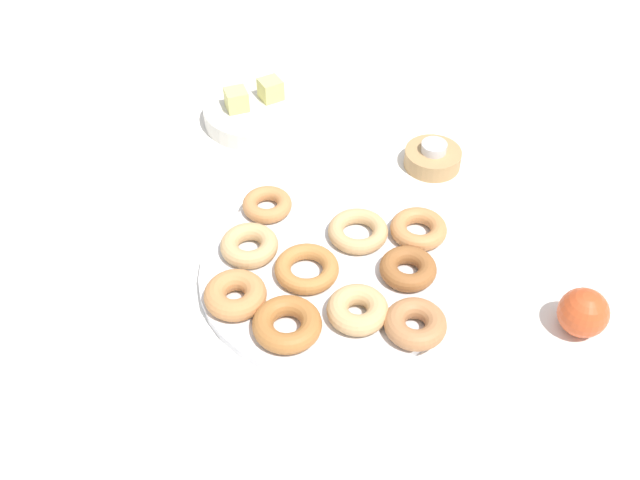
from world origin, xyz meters
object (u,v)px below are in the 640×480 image
donut_6 (235,295)px  candle_holder (433,158)px  donut_7 (418,229)px  donut_8 (249,245)px  donut_3 (308,271)px  apple (583,313)px  donut_0 (287,324)px  melon_chunk_right (271,89)px  donut_4 (408,269)px  fruit_bowl (256,113)px  donut_5 (415,324)px  melon_chunk_left (236,100)px  tealight (434,147)px  donut_2 (267,205)px  donut_9 (358,310)px  donut_plate (326,273)px  donut_1 (358,231)px

donut_6 → candle_holder: size_ratio=0.91×
donut_7 → donut_8: size_ratio=1.00×
donut_3 → apple: 0.36m
donut_0 → melon_chunk_right: 0.51m
donut_4 → fruit_bowl: bearing=104.1°
donut_5 → donut_6: donut_6 is taller
melon_chunk_left → apple: 0.66m
candle_holder → tealight: 0.02m
donut_4 → donut_2: bearing=129.2°
donut_8 → apple: bearing=-33.3°
donut_9 → donut_8: bearing=124.2°
donut_0 → donut_7: size_ratio=1.09×
donut_2 → donut_9: (0.06, -0.24, 0.00)m
fruit_bowl → melon_chunk_left: melon_chunk_left is taller
donut_2 → fruit_bowl: 0.25m
donut_3 → fruit_bowl: 0.40m
apple → donut_8: bearing=146.7°
melon_chunk_left → donut_5: bearing=-77.9°
donut_0 → fruit_bowl: donut_0 is taller
donut_4 → apple: size_ratio=1.21×
donut_8 → tealight: bearing=19.7°
donut_3 → donut_6: size_ratio=1.07×
donut_5 → fruit_bowl: bearing=98.8°
donut_plate → donut_1: 0.08m
donut_8 → melon_chunk_right: (0.12, 0.34, 0.02)m
donut_0 → tealight: bearing=40.3°
donut_8 → candle_holder: 0.36m
tealight → melon_chunk_right: size_ratio=1.15×
donut_0 → donut_9: donut_9 is taller
donut_9 → melon_chunk_right: (0.01, 0.50, 0.02)m
donut_plate → tealight: tealight is taller
donut_3 → melon_chunk_left: 0.40m
donut_plate → donut_6: bearing=-171.2°
donut_4 → donut_3: bearing=164.1°
donut_plate → donut_2: 0.15m
donut_7 → donut_3: bearing=-170.0°
donut_0 → donut_9: bearing=-2.7°
donut_0 → donut_7: bearing=26.6°
donut_4 → donut_8: 0.23m
donut_2 → candle_holder: donut_2 is taller
candle_holder → apple: bearing=-82.7°
donut_9 → apple: 0.29m
melon_chunk_left → melon_chunk_right: bearing=12.1°
fruit_bowl → melon_chunk_right: bearing=23.2°
donut_1 → donut_2: size_ratio=1.17×
donut_0 → tealight: tealight is taller
donut_1 → donut_5: donut_5 is taller
donut_9 → melon_chunk_right: 0.50m
donut_6 → apple: (0.42, -0.16, 0.00)m
donut_7 → candle_holder: size_ratio=0.90×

